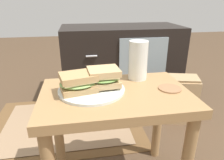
% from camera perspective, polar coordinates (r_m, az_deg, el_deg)
% --- Properties ---
extents(side_table, '(0.56, 0.36, 0.46)m').
position_cam_1_polar(side_table, '(0.80, 0.98, -9.29)').
color(side_table, '#A37A4C').
rests_on(side_table, ground).
extents(tv_cabinet, '(0.96, 0.46, 0.58)m').
position_cam_1_polar(tv_cabinet, '(1.73, 2.63, 5.40)').
color(tv_cabinet, black).
rests_on(tv_cabinet, ground).
extents(area_rug, '(0.98, 0.71, 0.01)m').
position_cam_1_polar(area_rug, '(1.43, -12.61, -11.60)').
color(area_rug, brown).
rests_on(area_rug, ground).
extents(plate, '(0.25, 0.25, 0.01)m').
position_cam_1_polar(plate, '(0.77, -5.74, -2.74)').
color(plate, silver).
rests_on(plate, side_table).
extents(sandwich_front, '(0.15, 0.13, 0.07)m').
position_cam_1_polar(sandwich_front, '(0.74, -9.46, -0.65)').
color(sandwich_front, tan).
rests_on(sandwich_front, plate).
extents(sandwich_back, '(0.13, 0.12, 0.07)m').
position_cam_1_polar(sandwich_back, '(0.77, -2.36, 0.87)').
color(sandwich_back, tan).
rests_on(sandwich_back, plate).
extents(beer_glass, '(0.08, 0.08, 0.16)m').
position_cam_1_polar(beer_glass, '(0.87, 7.36, 5.46)').
color(beer_glass, silver).
rests_on(beer_glass, side_table).
extents(coaster, '(0.09, 0.09, 0.01)m').
position_cam_1_polar(coaster, '(0.81, 15.99, -2.30)').
color(coaster, '#996B47').
rests_on(coaster, side_table).
extents(paper_bag, '(0.24, 0.17, 0.33)m').
position_cam_1_polar(paper_bag, '(1.43, 18.53, -5.23)').
color(paper_bag, tan).
rests_on(paper_bag, ground).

